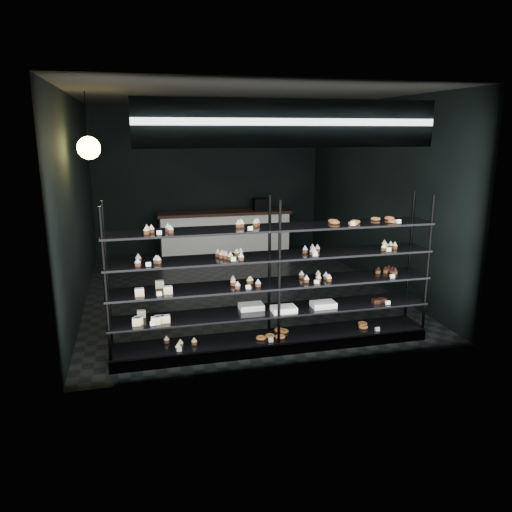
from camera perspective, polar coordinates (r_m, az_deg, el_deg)
name	(u,v)px	position (r m, az deg, el deg)	size (l,w,h in m)	color
room	(236,198)	(8.32, -2.28, 6.69)	(5.01, 6.01, 3.20)	black
display_shelf	(272,301)	(6.20, 1.87, -5.15)	(4.00, 0.50, 1.91)	black
signage	(292,123)	(5.41, 4.13, 14.89)	(3.30, 0.05, 0.50)	#0C133E
pendant_lamp	(89,148)	(7.21, -18.57, 11.64)	(0.31, 0.31, 0.88)	black
service_counter	(225,233)	(10.97, -3.55, 2.66)	(2.89, 0.65, 1.23)	white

